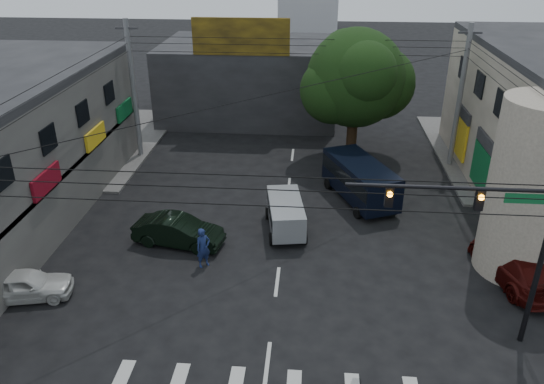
# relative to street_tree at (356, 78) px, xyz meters

# --- Properties ---
(ground) EXTENTS (160.00, 160.00, 0.00)m
(ground) POSITION_rel_street_tree_xyz_m (-4.00, -17.00, -5.47)
(ground) COLOR black
(ground) RESTS_ON ground
(sidewalk_far_left) EXTENTS (16.00, 16.00, 0.15)m
(sidewalk_far_left) POSITION_rel_street_tree_xyz_m (-22.00, 1.00, -5.40)
(sidewalk_far_left) COLOR #514F4C
(sidewalk_far_left) RESTS_ON ground
(corner_column) EXTENTS (4.00, 4.00, 8.00)m
(corner_column) POSITION_rel_street_tree_xyz_m (7.00, -13.00, -1.47)
(corner_column) COLOR gray
(corner_column) RESTS_ON ground
(building_far) EXTENTS (14.00, 10.00, 6.00)m
(building_far) POSITION_rel_street_tree_xyz_m (-8.00, 9.00, -2.47)
(building_far) COLOR #232326
(building_far) RESTS_ON ground
(billboard) EXTENTS (7.00, 0.30, 2.60)m
(billboard) POSITION_rel_street_tree_xyz_m (-8.00, 4.10, 1.83)
(billboard) COLOR olive
(billboard) RESTS_ON building_far
(street_tree) EXTENTS (6.40, 6.40, 8.70)m
(street_tree) POSITION_rel_street_tree_xyz_m (0.00, 0.00, 0.00)
(street_tree) COLOR black
(street_tree) RESTS_ON ground
(traffic_gantry) EXTENTS (7.10, 0.35, 7.20)m
(traffic_gantry) POSITION_rel_street_tree_xyz_m (3.82, -18.00, -0.64)
(traffic_gantry) COLOR black
(traffic_gantry) RESTS_ON ground
(utility_pole_far_left) EXTENTS (0.32, 0.32, 9.20)m
(utility_pole_far_left) POSITION_rel_street_tree_xyz_m (-14.50, -1.00, -0.87)
(utility_pole_far_left) COLOR #59595B
(utility_pole_far_left) RESTS_ON ground
(utility_pole_far_right) EXTENTS (0.32, 0.32, 9.20)m
(utility_pole_far_right) POSITION_rel_street_tree_xyz_m (6.50, -1.00, -0.87)
(utility_pole_far_right) COLOR #59595B
(utility_pole_far_right) RESTS_ON ground
(dark_sedan) EXTENTS (3.10, 4.99, 1.47)m
(dark_sedan) POSITION_rel_street_tree_xyz_m (-9.09, -12.21, -4.74)
(dark_sedan) COLOR black
(dark_sedan) RESTS_ON ground
(white_compact) EXTENTS (3.14, 4.49, 1.31)m
(white_compact) POSITION_rel_street_tree_xyz_m (-14.50, -16.99, -4.82)
(white_compact) COLOR silver
(white_compact) RESTS_ON ground
(maroon_sedan) EXTENTS (4.47, 6.36, 1.58)m
(maroon_sedan) POSITION_rel_street_tree_xyz_m (6.50, -13.95, -4.68)
(maroon_sedan) COLOR #3C0B08
(maroon_sedan) RESTS_ON ground
(silver_minivan) EXTENTS (4.45, 2.87, 1.69)m
(silver_minivan) POSITION_rel_street_tree_xyz_m (-3.90, -10.44, -4.63)
(silver_minivan) COLOR #919498
(silver_minivan) RESTS_ON ground
(navy_van) EXTENTS (7.32, 6.35, 2.29)m
(navy_van) POSITION_rel_street_tree_xyz_m (0.14, -6.57, -4.33)
(navy_van) COLOR black
(navy_van) RESTS_ON ground
(traffic_officer) EXTENTS (1.17, 1.16, 1.94)m
(traffic_officer) POSITION_rel_street_tree_xyz_m (-7.48, -14.00, -4.50)
(traffic_officer) COLOR navy
(traffic_officer) RESTS_ON ground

